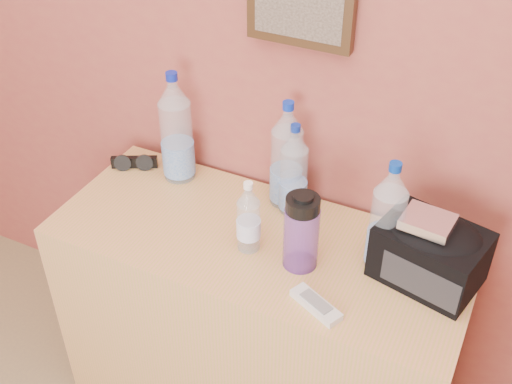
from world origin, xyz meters
TOP-DOWN VIEW (x-y plane):
  - picture_frame at (-0.07, 1.98)m, footprint 0.30×0.03m
  - dresser at (-0.07, 1.72)m, footprint 1.23×0.51m
  - pet_large_a at (-0.44, 1.90)m, footprint 0.10×0.10m
  - pet_large_b at (-0.03, 1.90)m, footprint 0.08×0.08m
  - pet_large_c at (-0.07, 1.92)m, footprint 0.10×0.10m
  - pet_large_d at (0.28, 1.78)m, footprint 0.09×0.09m
  - pet_small at (-0.08, 1.68)m, footprint 0.07×0.07m
  - nalgene_bottle at (0.08, 1.68)m, footprint 0.10×0.10m
  - sunglasses at (-0.60, 1.87)m, footprint 0.16×0.12m
  - ac_remote at (0.18, 1.55)m, footprint 0.16×0.11m
  - toiletry_bag at (0.41, 1.78)m, footprint 0.31×0.25m
  - foil_packet at (0.39, 1.77)m, footprint 0.14×0.12m

SIDE VIEW (x-z plane):
  - dresser at x=-0.07m, z-range 0.00..0.77m
  - ac_remote at x=0.18m, z-range 0.77..0.79m
  - sunglasses at x=-0.60m, z-range 0.77..0.81m
  - toiletry_bag at x=0.41m, z-range 0.77..0.95m
  - pet_small at x=-0.08m, z-range 0.76..0.98m
  - nalgene_bottle at x=0.08m, z-range 0.77..1.01m
  - pet_large_b at x=-0.03m, z-range 0.75..1.05m
  - pet_large_d at x=0.28m, z-range 0.75..1.09m
  - pet_large_c at x=-0.07m, z-range 0.75..1.10m
  - pet_large_a at x=-0.44m, z-range 0.75..1.12m
  - foil_packet at x=0.39m, z-range 0.95..0.98m
  - picture_frame at x=-0.07m, z-range 1.27..1.52m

